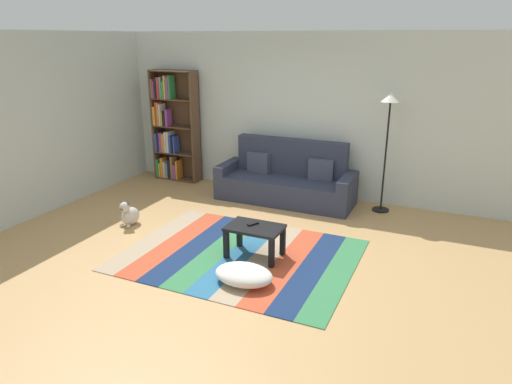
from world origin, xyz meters
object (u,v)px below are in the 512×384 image
Objects in this scene: pouf at (244,275)px; coffee_table at (255,232)px; tv_remote at (253,224)px; couch at (286,181)px; bookshelf at (171,129)px; standing_lamp at (389,113)px; dog at (129,215)px.

coffee_table is at bearing 103.82° from pouf.
tv_remote is at bearing 106.22° from pouf.
couch is 1.11× the size of bookshelf.
couch is at bearing -6.57° from bookshelf.
tv_remote is at bearing -118.21° from standing_lamp.
dog is (-2.24, 0.84, 0.05)m from pouf.
coffee_table is 1.71× the size of dog.
tv_remote is (2.04, -0.15, 0.26)m from dog.
dog is at bearing -154.91° from tv_remote.
bookshelf is 5.14× the size of dog.
pouf is 0.36× the size of standing_lamp.
bookshelf is at bearing 178.04° from standing_lamp.
tv_remote is at bearing -4.14° from dog.
dog is 2.65× the size of tv_remote.
couch is 2.53m from bookshelf.
coffee_table is (0.38, -2.14, -0.01)m from couch.
tv_remote is (0.34, -2.09, 0.08)m from couch.
bookshelf is 1.10× the size of standing_lamp.
pouf is at bearing -108.82° from standing_lamp.
bookshelf is at bearing 173.43° from couch.
standing_lamp is at bearing 63.04° from coffee_table.
couch is 15.07× the size of tv_remote.
tv_remote is at bearing -80.79° from couch.
bookshelf reaches higher than dog.
couch is 1.22× the size of standing_lamp.
bookshelf is 13.62× the size of tv_remote.
coffee_table is 0.71m from pouf.
coffee_table is 4.54× the size of tv_remote.
coffee_table is (2.81, -2.42, -0.64)m from bookshelf.
dog is (-1.70, -1.95, -0.18)m from couch.
pouf is 4.45× the size of tv_remote.
coffee_table is at bearing -79.88° from couch.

